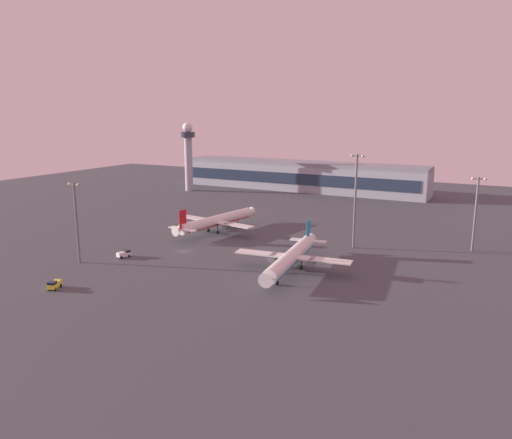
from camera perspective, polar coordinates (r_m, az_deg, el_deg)
name	(u,v)px	position (r m, az deg, el deg)	size (l,w,h in m)	color
ground_plane	(184,251)	(161.08, -8.35, -3.64)	(416.00, 416.00, 0.00)	#424449
terminal_building	(301,176)	(286.71, 5.20, 5.06)	(143.77, 22.40, 16.40)	#9EA3AD
control_tower	(188,152)	(283.74, -7.86, 7.81)	(8.00, 8.00, 38.62)	#A8A8B2
airplane_far_stand	(292,257)	(138.92, 4.16, -4.32)	(33.84, 43.37, 11.12)	silver
airplane_terminal_side	(216,221)	(184.48, -4.61, -0.17)	(33.83, 43.29, 11.13)	silver
maintenance_van	(124,254)	(157.53, -15.04, -3.86)	(3.14, 4.54, 2.25)	white
baggage_tractor	(54,284)	(135.83, -22.34, -6.98)	(3.32, 4.57, 2.25)	yellow
apron_light_central	(476,209)	(171.40, 24.12, 1.12)	(4.80, 0.90, 24.06)	slate
apron_light_west	(355,196)	(162.67, 11.44, 2.67)	(4.80, 0.90, 30.93)	slate
apron_light_east	(76,217)	(153.47, -20.11, 0.27)	(4.80, 0.90, 24.15)	slate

